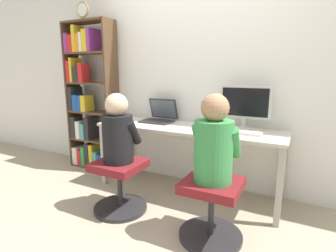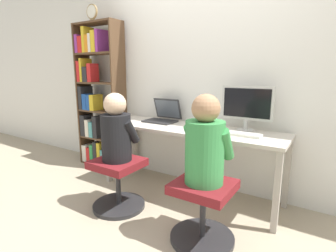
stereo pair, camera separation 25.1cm
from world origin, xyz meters
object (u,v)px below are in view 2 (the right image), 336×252
Objects in this scene: desktop_monitor at (247,106)px; keyboard at (239,134)px; person_at_laptop at (116,131)px; office_chair_right at (118,182)px; office_chair_left at (203,209)px; desk_clock at (92,12)px; laptop at (163,117)px; person_at_monitor at (205,144)px; bookshelf at (96,102)px.

desktop_monitor is 1.26× the size of keyboard.
keyboard is 0.63× the size of person_at_laptop.
person_at_laptop is (0.00, 0.00, 0.50)m from office_chair_right.
keyboard is 0.79× the size of office_chair_left.
desk_clock is (-1.02, 0.70, 1.77)m from office_chair_right.
person_at_monitor is (0.91, -0.78, -0.01)m from laptop.
person_at_laptop is (-0.00, -0.76, -0.02)m from laptop.
desk_clock is (-1.99, 0.12, 1.29)m from keyboard.
office_chair_left is at bearing -1.64° from person_at_laptop.
keyboard is at bearing -3.35° from desk_clock.
office_chair_left is at bearing -93.37° from desktop_monitor.
desk_clock is at bearing 176.65° from keyboard.
person_at_laptop is 1.77m from desk_clock.
laptop is 1.31m from office_chair_left.
office_chair_left is 2.72m from desk_clock.
keyboard is 0.78m from office_chair_left.
desktop_monitor is 0.98m from laptop.
bookshelf is at bearing 158.87° from person_at_monitor.
office_chair_right is 0.80× the size of person_at_laptop.
desktop_monitor is 1.09m from office_chair_left.
office_chair_left is 1.04m from person_at_laptop.
office_chair_right is (-0.97, -0.59, -0.48)m from keyboard.
bookshelf is at bearing -179.49° from laptop.
desktop_monitor is 1.27m from person_at_laptop.
laptop is 0.56× the size of person_at_laptop.
desktop_monitor is 2.25m from desk_clock.
bookshelf reaches higher than office_chair_right.
person_at_laptop is at bearing 178.64° from person_at_monitor.
office_chair_right is 2.16m from desk_clock.
desktop_monitor is at bearing 86.62° from person_at_monitor.
desktop_monitor reaches higher than office_chair_left.
person_at_laptop is (-0.91, 0.02, -0.01)m from person_at_monitor.
desk_clock reaches higher than desktop_monitor.
keyboard is at bearing -87.51° from desktop_monitor.
desktop_monitor is 0.26× the size of bookshelf.
bookshelf is (-1.09, 0.75, 0.13)m from person_at_laptop.
office_chair_right is at bearing -148.70° from keyboard.
person_at_monitor is at bearing -40.79° from laptop.
person_at_monitor reaches higher than keyboard.
bookshelf reaches higher than office_chair_left.
bookshelf is at bearing 145.33° from office_chair_right.
desk_clock is at bearing -35.72° from bookshelf.
office_chair_right is 0.76× the size of person_at_monitor.
desk_clock is (0.07, -0.05, 1.14)m from bookshelf.
laptop reaches higher than keyboard.
desktop_monitor is 0.99× the size of office_chair_right.
bookshelf is (-2.00, 0.78, 0.63)m from office_chair_left.
laptop is at bearing 0.51° from bookshelf.
person_at_monitor is 3.31× the size of desk_clock.
office_chair_right is (-0.96, -0.80, -0.71)m from desktop_monitor.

